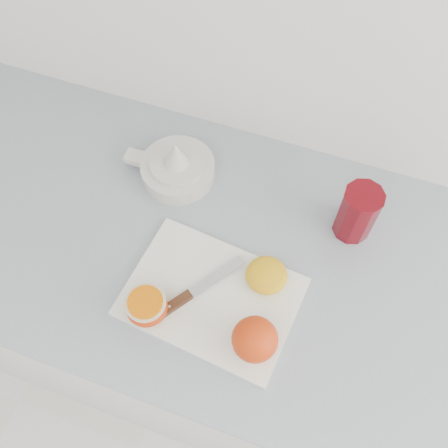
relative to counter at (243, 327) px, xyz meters
name	(u,v)px	position (x,y,z in m)	size (l,w,h in m)	color
counter	(243,327)	(0.00, 0.00, 0.00)	(2.39, 0.64, 0.89)	silver
cutting_board	(212,297)	(-0.04, -0.11, 0.45)	(0.31, 0.22, 0.01)	white
whole_orange	(255,339)	(0.06, -0.17, 0.50)	(0.08, 0.08, 0.08)	#E73703
half_orange	(147,306)	(-0.14, -0.17, 0.48)	(0.08, 0.08, 0.05)	#E73703
squeezed_shell	(267,275)	(0.04, -0.04, 0.47)	(0.08, 0.08, 0.03)	gold
paring_knife	(178,302)	(-0.10, -0.14, 0.46)	(0.13, 0.19, 0.01)	#4F2814
citrus_juicer	(177,167)	(-0.21, 0.13, 0.47)	(0.20, 0.16, 0.11)	white
red_tumbler	(357,214)	(0.17, 0.13, 0.50)	(0.08, 0.08, 0.13)	#67050E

